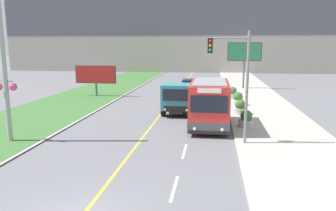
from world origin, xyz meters
The scene contains 13 objects.
lane_marking_centre centered at (0.32, 1.45, 0.00)m, with size 2.88×140.00×0.01m.
apartment_block_background centered at (0.00, 61.79, 10.60)m, with size 80.00×8.04×21.20m.
city_bus centered at (3.96, 13.20, 1.60)m, with size 2.67×5.85×3.17m.
dump_truck centered at (1.43, 17.36, 1.27)m, with size 2.51×6.31×2.52m.
car_distant centered at (1.31, 30.42, 0.69)m, with size 1.80×4.30×1.45m.
utility_pole_near centered at (-7.53, 8.29, 4.58)m, with size 1.80×0.44×9.67m.
traffic_light_mast centered at (5.40, 9.52, 4.00)m, with size 2.28×0.32×6.31m.
billboard_large centered at (8.02, 33.93, 4.44)m, with size 4.22×0.24×5.86m.
billboard_small centered at (-8.48, 25.31, 2.32)m, with size 4.49×0.24×3.35m.
planter_round_near centered at (6.45, 13.38, 0.58)m, with size 1.00×1.00×1.14m.
planter_round_second centered at (6.37, 17.47, 0.59)m, with size 1.02×1.02×1.16m.
planter_round_third centered at (6.47, 21.56, 0.61)m, with size 1.10×1.10×1.22m.
planter_round_far centered at (6.21, 25.65, 0.59)m, with size 1.07×1.07×1.17m.
Camera 1 is at (4.15, -8.77, 5.55)m, focal length 35.00 mm.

